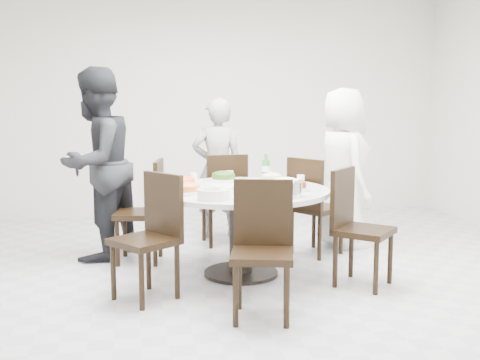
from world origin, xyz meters
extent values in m
cube|color=silver|center=(0.00, 0.00, 0.00)|extent=(6.00, 6.00, 0.01)
cube|color=silver|center=(0.00, 3.00, 1.40)|extent=(6.00, 0.01, 2.80)
cube|color=silver|center=(0.00, -3.00, 1.40)|extent=(6.00, 0.01, 2.80)
cylinder|color=silver|center=(-0.13, 0.24, 0.38)|extent=(1.50, 1.50, 0.75)
cube|color=black|center=(0.72, 0.79, 0.47)|extent=(0.58, 0.58, 0.95)
cube|color=black|center=(-0.12, 1.36, 0.47)|extent=(0.46, 0.46, 0.95)
cube|color=black|center=(-0.99, 0.81, 0.47)|extent=(0.49, 0.49, 0.95)
cube|color=black|center=(-0.95, -0.26, 0.47)|extent=(0.59, 0.59, 0.95)
cube|color=black|center=(-0.16, -0.80, 0.47)|extent=(0.51, 0.51, 0.95)
cube|color=black|center=(0.80, -0.23, 0.47)|extent=(0.59, 0.59, 0.95)
imported|color=white|center=(1.06, 1.06, 0.81)|extent=(0.60, 0.84, 1.62)
imported|color=black|center=(-0.13, 1.69, 0.76)|extent=(0.56, 0.38, 1.51)
imported|color=black|center=(-1.37, 1.01, 0.90)|extent=(1.05, 1.10, 1.80)
cylinder|color=white|center=(-0.21, 0.72, 0.79)|extent=(0.27, 0.27, 0.07)
cylinder|color=white|center=(0.21, 0.55, 0.78)|extent=(0.24, 0.24, 0.06)
cylinder|color=white|center=(-0.61, 0.43, 0.79)|extent=(0.28, 0.28, 0.08)
cylinder|color=white|center=(0.29, 0.08, 0.78)|extent=(0.26, 0.26, 0.07)
cylinder|color=white|center=(-0.60, 0.06, 0.79)|extent=(0.27, 0.27, 0.07)
cylinder|color=silver|center=(0.15, -0.19, 0.81)|extent=(0.26, 0.26, 0.11)
cylinder|color=white|center=(-0.42, -0.23, 0.79)|extent=(0.25, 0.25, 0.08)
cylinder|color=#2F752F|center=(0.20, 0.74, 0.87)|extent=(0.07, 0.07, 0.24)
cylinder|color=white|center=(-0.09, 0.82, 0.79)|extent=(0.07, 0.07, 0.08)
camera|label=1|loc=(-1.00, -4.73, 1.54)|focal=45.00mm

